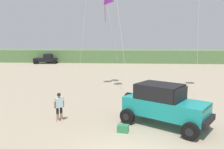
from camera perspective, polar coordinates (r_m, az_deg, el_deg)
name	(u,v)px	position (r m, az deg, el deg)	size (l,w,h in m)	color
dune_ridge	(143,56)	(51.99, 7.67, 4.70)	(90.00, 9.72, 2.65)	#567A47
jeep	(164,104)	(12.75, 12.86, -7.16)	(4.95, 4.35, 2.26)	teal
person_watching	(59,105)	(13.46, -13.10, -7.51)	(0.51, 0.46, 1.67)	#8C664C
cooler_box	(123,129)	(11.83, 2.77, -13.35)	(0.56, 0.36, 0.38)	#2D7F51
distant_pickup	(46,59)	(48.84, -16.16, 3.76)	(4.85, 3.07, 1.98)	black
kite_red_delta	(107,1)	(23.42, -1.38, 17.82)	(2.64, 2.65, 9.23)	purple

